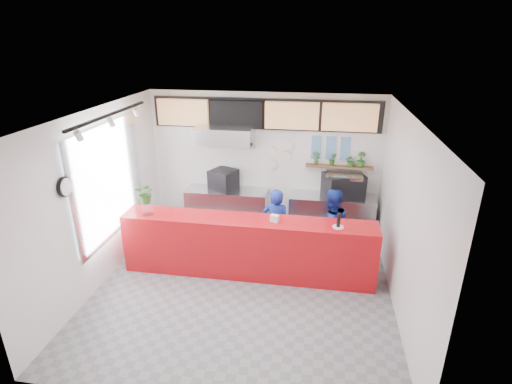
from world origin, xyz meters
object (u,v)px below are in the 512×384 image
Objects in this scene: service_counter at (248,247)px; espresso_machine at (343,186)px; staff_center at (276,226)px; staff_right at (330,228)px; pepper_mill at (339,220)px; panini_oven at (223,180)px.

service_counter is 5.73× the size of espresso_machine.
espresso_machine is 1.83m from staff_center.
staff_center is at bearing 51.21° from service_counter.
staff_right is at bearing -123.58° from espresso_machine.
pepper_mill reaches higher than service_counter.
panini_oven is 0.34× the size of staff_center.
service_counter is 1.57m from staff_right.
panini_oven is 3.06m from pepper_mill.
staff_right is (-0.26, -1.24, -0.39)m from espresso_machine.
espresso_machine is 0.53× the size of staff_center.
staff_right is 6.20× the size of pepper_mill.
pepper_mill is at bearing -14.08° from panini_oven.
service_counter is 3.05× the size of staff_center.
staff_right is 0.79m from pepper_mill.
espresso_machine reaches higher than service_counter.
staff_right is (1.01, 0.01, 0.03)m from staff_center.
panini_oven reaches higher than service_counter.
staff_center reaches higher than pepper_mill.
espresso_machine is (1.71, 1.80, 0.60)m from service_counter.
espresso_machine reaches higher than panini_oven.
panini_oven is at bearing -53.59° from staff_right.
panini_oven is 0.65× the size of espresso_machine.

